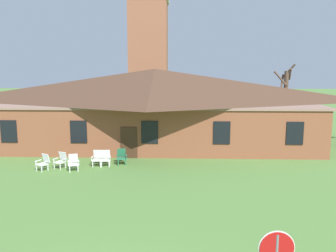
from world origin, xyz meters
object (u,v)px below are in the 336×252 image
at_px(lawn_chair_middle, 97,158).
at_px(lawn_chair_right_end, 106,158).
at_px(lawn_chair_by_porch, 44,162).
at_px(lawn_chair_far_side, 122,156).
at_px(lawn_chair_near_door, 61,160).
at_px(lawn_chair_left_end, 73,162).

bearing_deg(lawn_chair_middle, lawn_chair_right_end, 1.63).
xyz_separation_m(lawn_chair_by_porch, lawn_chair_far_side, (4.32, 1.53, 0.00)).
distance_m(lawn_chair_middle, lawn_chair_right_end, 0.51).
height_order(lawn_chair_near_door, lawn_chair_right_end, same).
xyz_separation_m(lawn_chair_right_end, lawn_chair_far_side, (0.91, 0.41, 0.00)).
xyz_separation_m(lawn_chair_near_door, lawn_chair_far_side, (3.47, 1.01, 0.00)).
distance_m(lawn_chair_by_porch, lawn_chair_near_door, 1.00).
bearing_deg(lawn_chair_middle, lawn_chair_left_end, -137.42).
bearing_deg(lawn_chair_left_end, lawn_chair_far_side, 30.08).
distance_m(lawn_chair_left_end, lawn_chair_far_side, 2.97).
xyz_separation_m(lawn_chair_left_end, lawn_chair_middle, (1.15, 1.06, 0.00)).
xyz_separation_m(lawn_chair_middle, lawn_chair_far_side, (1.42, 0.43, 0.00)).
xyz_separation_m(lawn_chair_left_end, lawn_chair_right_end, (1.66, 1.08, 0.00)).
distance_m(lawn_chair_by_porch, lawn_chair_far_side, 4.59).
height_order(lawn_chair_near_door, lawn_chair_far_side, same).
height_order(lawn_chair_near_door, lawn_chair_middle, same).
xyz_separation_m(lawn_chair_by_porch, lawn_chair_right_end, (3.42, 1.11, 0.00)).
bearing_deg(lawn_chair_near_door, lawn_chair_far_side, 16.23).
height_order(lawn_chair_by_porch, lawn_chair_far_side, same).
distance_m(lawn_chair_left_end, lawn_chair_right_end, 1.98).
xyz_separation_m(lawn_chair_by_porch, lawn_chair_middle, (2.91, 1.10, 0.00)).
bearing_deg(lawn_chair_by_porch, lawn_chair_right_end, 18.06).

